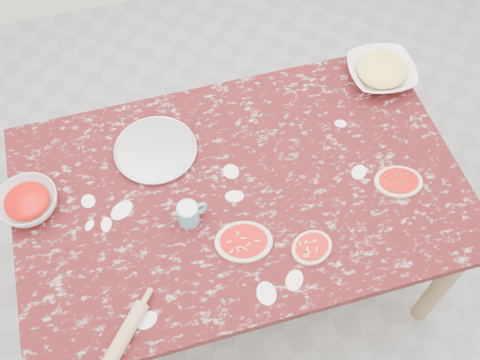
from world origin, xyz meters
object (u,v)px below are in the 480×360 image
Objects in this scene: sauce_bowl at (28,203)px; rolling_pin at (124,337)px; pizza_tray at (156,150)px; worktable at (240,199)px; cheese_bowl at (381,73)px; flour_mug at (189,213)px.

rolling_pin is at bearing -66.62° from sauce_bowl.
sauce_bowl reaches higher than pizza_tray.
worktable is at bearing -9.52° from sauce_bowl.
rolling_pin is (-0.49, -0.43, 0.11)m from worktable.
cheese_bowl is at bearing 9.01° from sauce_bowl.
sauce_bowl is 1.43m from cheese_bowl.
pizza_tray is 1.44× the size of sauce_bowl.
rolling_pin is at bearing -129.34° from flour_mug.
worktable is at bearing -153.29° from cheese_bowl.
worktable is 6.93× the size of rolling_pin.
rolling_pin reaches higher than worktable.
pizza_tray is at bearing 137.38° from worktable.
flour_mug reaches higher than worktable.
worktable is 7.57× the size of sauce_bowl.
sauce_bowl is 0.56m from flour_mug.
cheese_bowl is at bearing 26.71° from worktable.
cheese_bowl is at bearing 33.33° from rolling_pin.
rolling_pin is (-0.29, -0.35, -0.02)m from flour_mug.
pizza_tray is 1.14× the size of cheese_bowl.
flour_mug is (0.06, -0.32, 0.04)m from pizza_tray.
pizza_tray is 0.48m from sauce_bowl.
flour_mug is (-0.20, -0.08, 0.13)m from worktable.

